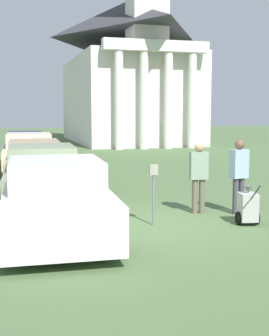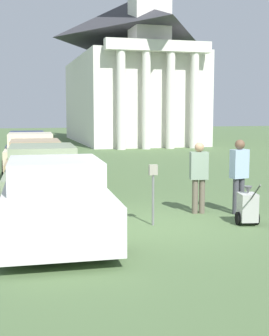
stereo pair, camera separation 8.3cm
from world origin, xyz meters
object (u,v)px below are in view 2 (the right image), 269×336
(parked_car_white, at_px, (55,200))
(church, at_px, (130,62))
(parked_car_cream, at_px, (31,154))
(parked_car_tan, at_px, (36,164))
(equipment_cart, at_px, (248,207))
(parking_meter, at_px, (153,183))
(person_worker, at_px, (199,173))
(parked_car_navy, at_px, (27,148))
(person_supervisor, at_px, (239,172))
(parked_car_sage, at_px, (43,176))

(parked_car_white, distance_m, church, 28.84)
(parked_car_white, relative_size, parked_car_cream, 0.96)
(parked_car_tan, height_order, equipment_cart, parked_car_tan)
(parked_car_cream, height_order, parking_meter, parked_car_cream)
(person_worker, bearing_deg, parked_car_navy, -64.31)
(church, bearing_deg, person_supervisor, -99.02)
(parked_car_white, bearing_deg, equipment_cart, -1.02)
(parked_car_sage, bearing_deg, parked_car_white, -87.31)
(parked_car_white, bearing_deg, parked_car_sage, 92.69)
(parked_car_tan, xyz_separation_m, equipment_cart, (4.08, -6.88, -0.30))
(parking_meter, height_order, person_worker, person_worker)
(parked_car_sage, bearing_deg, equipment_cart, -39.00)
(parked_car_cream, distance_m, equipment_cart, 10.93)
(equipment_cart, height_order, church, church)
(parked_car_sage, distance_m, equipment_cart, 5.48)
(parked_car_tan, relative_size, parking_meter, 4.09)
(parked_car_white, height_order, parked_car_sage, parked_car_sage)
(parked_car_tan, xyz_separation_m, parked_car_navy, (0.00, 6.65, 0.01))
(parked_car_navy, bearing_deg, parked_car_tan, -87.31)
(parked_car_sage, height_order, equipment_cart, parked_car_sage)
(parked_car_navy, bearing_deg, parked_car_sage, -87.31)
(parked_car_white, xyz_separation_m, church, (8.57, 26.97, 5.60))
(parking_meter, distance_m, church, 28.04)
(parked_car_navy, xyz_separation_m, person_supervisor, (4.41, -12.50, 0.32))
(person_worker, bearing_deg, person_supervisor, 171.22)
(equipment_cart, bearing_deg, parked_car_tan, 131.66)
(parking_meter, relative_size, person_supervisor, 0.74)
(parked_car_tan, height_order, person_supervisor, person_supervisor)
(parked_car_navy, bearing_deg, equipment_cart, -70.52)
(person_supervisor, xyz_separation_m, equipment_cart, (-0.32, -1.03, -0.63))
(parked_car_navy, height_order, person_supervisor, person_supervisor)
(parked_car_cream, xyz_separation_m, equipment_cart, (4.08, -10.13, -0.34))
(parked_car_cream, bearing_deg, parked_car_sage, -87.31)
(parked_car_tan, height_order, parking_meter, parked_car_tan)
(person_supervisor, bearing_deg, parked_car_cream, -76.30)
(church, bearing_deg, equipment_cart, -99.35)
(parked_car_tan, height_order, person_worker, person_worker)
(person_supervisor, relative_size, church, 0.07)
(parked_car_tan, relative_size, person_worker, 3.15)
(parked_car_navy, bearing_deg, church, 60.67)
(parked_car_white, distance_m, person_worker, 3.67)
(parked_car_tan, relative_size, person_supervisor, 3.02)
(parked_car_navy, xyz_separation_m, person_worker, (3.51, -12.20, 0.27))
(person_worker, bearing_deg, parked_car_cream, -58.62)
(parked_car_navy, relative_size, person_worker, 3.12)
(parked_car_cream, relative_size, equipment_cart, 5.07)
(parked_car_sage, relative_size, person_supervisor, 2.91)
(parked_car_tan, xyz_separation_m, person_worker, (3.51, -5.55, 0.28))
(person_supervisor, distance_m, church, 27.05)
(parked_car_sage, relative_size, church, 0.20)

